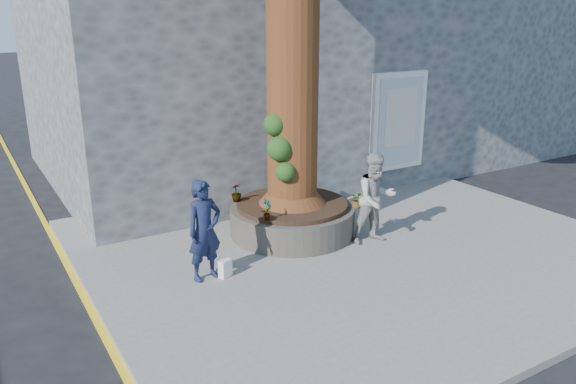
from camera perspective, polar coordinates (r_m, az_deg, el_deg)
ground at (r=8.64m, az=2.87°, el=-10.17°), size 120.00×120.00×0.00m
pavement at (r=10.15m, az=6.79°, el=-5.48°), size 9.00×8.00×0.12m
yellow_line at (r=8.45m, az=-19.09°, el=-11.91°), size 0.10×30.00×0.01m
stone_shop at (r=15.14m, az=-4.48°, el=14.41°), size 10.30×8.30×6.30m
neighbour_shop at (r=20.06m, az=17.05°, el=14.09°), size 6.00×8.00×6.00m
planter at (r=10.40m, az=0.43°, el=-2.65°), size 2.30×2.30×0.60m
man at (r=8.57m, az=-8.49°, el=-3.89°), size 0.63×0.47×1.58m
woman at (r=9.96m, az=8.89°, el=-0.66°), size 0.87×0.72×1.62m
shopping_bag at (r=8.84m, az=-6.40°, el=-7.71°), size 0.23×0.19×0.28m
plant_a at (r=9.36m, az=-2.16°, el=-1.78°), size 0.24×0.22×0.38m
plant_b at (r=11.33m, az=1.92°, el=1.65°), size 0.25×0.25×0.35m
plant_c at (r=10.35m, az=-5.27°, el=-0.04°), size 0.20×0.20×0.34m
plant_d at (r=10.05m, az=7.12°, el=-0.72°), size 0.31×0.33×0.32m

